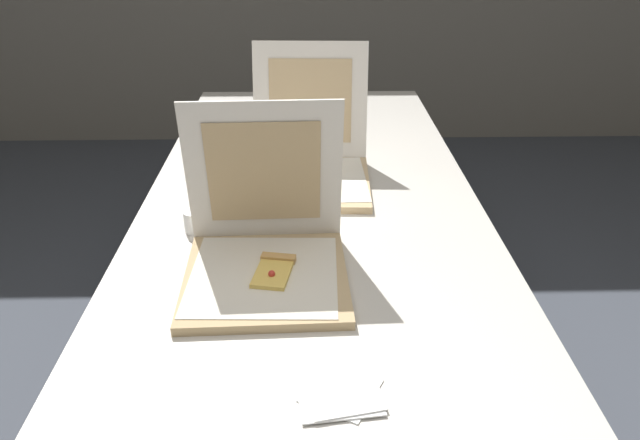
{
  "coord_description": "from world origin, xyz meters",
  "views": [
    {
      "loc": [
        -0.01,
        -0.86,
        1.5
      ],
      "look_at": [
        0.02,
        0.48,
        0.78
      ],
      "focal_mm": 33.32,
      "sensor_mm": 36.0,
      "label": 1
    }
  ],
  "objects": [
    {
      "name": "cup_white_mid",
      "position": [
        -0.34,
        0.78,
        0.75
      ],
      "size": [
        0.06,
        0.06,
        0.06
      ],
      "primitive_type": "cylinder",
      "color": "white",
      "rests_on": "table"
    },
    {
      "name": "pizza_box_middle",
      "position": [
        -0.01,
        0.87,
        0.78
      ],
      "size": [
        0.39,
        0.47,
        0.39
      ],
      "rotation": [
        0.0,
        0.0,
        -0.04
      ],
      "color": "tan",
      "rests_on": "table"
    },
    {
      "name": "table",
      "position": [
        0.0,
        0.67,
        0.68
      ],
      "size": [
        0.99,
        2.42,
        0.72
      ],
      "color": "beige",
      "rests_on": "ground"
    },
    {
      "name": "pizza_box_front",
      "position": [
        -0.11,
        0.33,
        0.78
      ],
      "size": [
        0.39,
        0.39,
        0.4
      ],
      "rotation": [
        0.0,
        0.0,
        0.03
      ],
      "color": "tan",
      "rests_on": "table"
    },
    {
      "name": "cup_white_near_center",
      "position": [
        -0.32,
        0.54,
        0.75
      ],
      "size": [
        0.06,
        0.06,
        0.06
      ],
      "primitive_type": "cylinder",
      "color": "white",
      "rests_on": "table"
    },
    {
      "name": "napkin_pile",
      "position": [
        0.04,
        -0.06,
        0.73
      ],
      "size": [
        0.17,
        0.16,
        0.01
      ],
      "color": "white",
      "rests_on": "table"
    }
  ]
}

